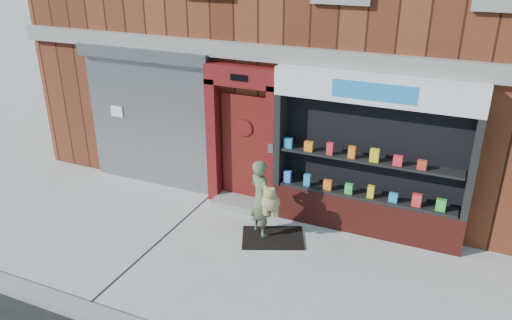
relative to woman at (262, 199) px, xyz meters
The scene contains 6 objects.
ground 1.18m from the woman, 94.92° to the right, with size 80.00×80.00×0.00m, color #9E9E99.
shutter_bay 3.39m from the woman, 161.49° to the left, with size 3.10×0.30×3.04m.
red_door_bay 1.45m from the woman, 130.65° to the left, with size 1.52×0.58×2.90m.
pharmacy_bay 2.00m from the woman, 28.75° to the left, with size 3.50×0.41×3.00m.
woman is the anchor object (origin of this frame).
doormat 0.78m from the woman, ahead, with size 1.12×0.78×0.03m, color black.
Camera 1 is at (3.16, -6.42, 5.00)m, focal length 35.00 mm.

